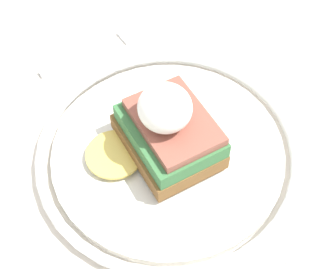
# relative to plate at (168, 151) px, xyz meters

# --- Properties ---
(dining_table) EXTENTS (1.09, 0.79, 0.76)m
(dining_table) POSITION_rel_plate_xyz_m (0.02, -0.02, -0.12)
(dining_table) COLOR beige
(dining_table) RESTS_ON ground_plane
(plate) EXTENTS (0.26, 0.26, 0.02)m
(plate) POSITION_rel_plate_xyz_m (0.00, 0.00, 0.00)
(plate) COLOR silver
(plate) RESTS_ON dining_table
(sandwich) EXTENTS (0.10, 0.11, 0.08)m
(sandwich) POSITION_rel_plate_xyz_m (0.00, -0.00, 0.04)
(sandwich) COLOR brown
(sandwich) RESTS_ON plate
(fork) EXTENTS (0.03, 0.14, 0.00)m
(fork) POSITION_rel_plate_xyz_m (-0.17, 0.01, -0.01)
(fork) COLOR silver
(fork) RESTS_ON dining_table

